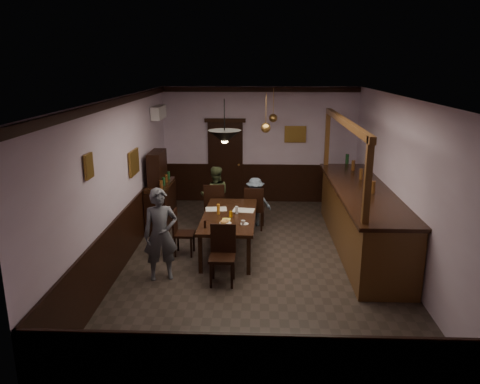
{
  "coord_description": "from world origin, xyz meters",
  "views": [
    {
      "loc": [
        -0.06,
        -8.02,
        3.57
      ],
      "look_at": [
        -0.39,
        0.71,
        1.15
      ],
      "focal_mm": 35.0,
      "sensor_mm": 36.0,
      "label": 1
    }
  ],
  "objects_px": {
    "coffee_cup": "(243,222)",
    "soda_can": "(231,214)",
    "dining_table": "(229,218)",
    "person_seated_left": "(215,196)",
    "pendant_iron": "(225,137)",
    "person_seated_right": "(255,202)",
    "chair_side": "(180,230)",
    "pendant_brass_mid": "(266,128)",
    "pendant_brass_far": "(273,118)",
    "chair_far_right": "(254,206)",
    "chair_near": "(223,252)",
    "person_standing": "(161,234)",
    "sideboard": "(160,197)",
    "bar_counter": "(361,217)",
    "chair_far_left": "(214,204)"
  },
  "relations": [
    {
      "from": "chair_near",
      "to": "coffee_cup",
      "type": "distance_m",
      "value": 0.85
    },
    {
      "from": "chair_near",
      "to": "chair_side",
      "type": "relative_size",
      "value": 1.12
    },
    {
      "from": "coffee_cup",
      "to": "pendant_iron",
      "type": "bearing_deg",
      "value": -142.68
    },
    {
      "from": "coffee_cup",
      "to": "person_standing",
      "type": "bearing_deg",
      "value": -153.31
    },
    {
      "from": "person_seated_right",
      "to": "sideboard",
      "type": "relative_size",
      "value": 0.64
    },
    {
      "from": "bar_counter",
      "to": "pendant_brass_far",
      "type": "relative_size",
      "value": 5.64
    },
    {
      "from": "coffee_cup",
      "to": "chair_far_right",
      "type": "bearing_deg",
      "value": 85.55
    },
    {
      "from": "pendant_iron",
      "to": "person_standing",
      "type": "bearing_deg",
      "value": -158.12
    },
    {
      "from": "sideboard",
      "to": "pendant_brass_mid",
      "type": "height_order",
      "value": "pendant_brass_mid"
    },
    {
      "from": "person_seated_right",
      "to": "chair_far_right",
      "type": "bearing_deg",
      "value": 83.97
    },
    {
      "from": "chair_far_left",
      "to": "sideboard",
      "type": "xyz_separation_m",
      "value": [
        -1.21,
        0.09,
        0.12
      ]
    },
    {
      "from": "dining_table",
      "to": "person_seated_left",
      "type": "xyz_separation_m",
      "value": [
        -0.41,
        1.56,
        -0.01
      ]
    },
    {
      "from": "person_standing",
      "to": "bar_counter",
      "type": "height_order",
      "value": "bar_counter"
    },
    {
      "from": "chair_far_right",
      "to": "sideboard",
      "type": "height_order",
      "value": "sideboard"
    },
    {
      "from": "chair_near",
      "to": "person_seated_left",
      "type": "bearing_deg",
      "value": 98.86
    },
    {
      "from": "chair_far_left",
      "to": "person_seated_right",
      "type": "distance_m",
      "value": 0.93
    },
    {
      "from": "chair_side",
      "to": "coffee_cup",
      "type": "bearing_deg",
      "value": -107.15
    },
    {
      "from": "coffee_cup",
      "to": "soda_can",
      "type": "distance_m",
      "value": 0.5
    },
    {
      "from": "chair_far_right",
      "to": "sideboard",
      "type": "distance_m",
      "value": 2.1
    },
    {
      "from": "bar_counter",
      "to": "pendant_iron",
      "type": "height_order",
      "value": "pendant_iron"
    },
    {
      "from": "dining_table",
      "to": "chair_far_left",
      "type": "distance_m",
      "value": 1.34
    },
    {
      "from": "coffee_cup",
      "to": "pendant_brass_mid",
      "type": "relative_size",
      "value": 0.1
    },
    {
      "from": "person_seated_right",
      "to": "coffee_cup",
      "type": "xyz_separation_m",
      "value": [
        -0.2,
        -2.12,
        0.25
      ]
    },
    {
      "from": "pendant_iron",
      "to": "pendant_brass_far",
      "type": "relative_size",
      "value": 0.9
    },
    {
      "from": "dining_table",
      "to": "sideboard",
      "type": "distance_m",
      "value": 2.12
    },
    {
      "from": "chair_near",
      "to": "pendant_brass_mid",
      "type": "height_order",
      "value": "pendant_brass_mid"
    },
    {
      "from": "chair_near",
      "to": "sideboard",
      "type": "height_order",
      "value": "sideboard"
    },
    {
      "from": "chair_side",
      "to": "coffee_cup",
      "type": "distance_m",
      "value": 1.32
    },
    {
      "from": "chair_side",
      "to": "person_seated_left",
      "type": "relative_size",
      "value": 0.65
    },
    {
      "from": "person_standing",
      "to": "pendant_brass_far",
      "type": "relative_size",
      "value": 1.96
    },
    {
      "from": "person_seated_right",
      "to": "soda_can",
      "type": "height_order",
      "value": "person_seated_right"
    },
    {
      "from": "sideboard",
      "to": "person_seated_left",
      "type": "bearing_deg",
      "value": 9.24
    },
    {
      "from": "bar_counter",
      "to": "chair_far_right",
      "type": "bearing_deg",
      "value": 155.29
    },
    {
      "from": "coffee_cup",
      "to": "pendant_brass_far",
      "type": "bearing_deg",
      "value": 80.75
    },
    {
      "from": "bar_counter",
      "to": "person_seated_left",
      "type": "bearing_deg",
      "value": 157.02
    },
    {
      "from": "person_seated_left",
      "to": "pendant_brass_mid",
      "type": "xyz_separation_m",
      "value": [
        1.11,
        -0.62,
        1.62
      ]
    },
    {
      "from": "dining_table",
      "to": "pendant_iron",
      "type": "bearing_deg",
      "value": -91.31
    },
    {
      "from": "pendant_brass_far",
      "to": "chair_near",
      "type": "bearing_deg",
      "value": -103.04
    },
    {
      "from": "chair_far_left",
      "to": "pendant_brass_far",
      "type": "xyz_separation_m",
      "value": [
        1.3,
        1.39,
        1.73
      ]
    },
    {
      "from": "chair_near",
      "to": "person_seated_right",
      "type": "xyz_separation_m",
      "value": [
        0.52,
        2.86,
        0.01
      ]
    },
    {
      "from": "dining_table",
      "to": "pendant_brass_mid",
      "type": "height_order",
      "value": "pendant_brass_mid"
    },
    {
      "from": "person_seated_right",
      "to": "pendant_brass_far",
      "type": "xyz_separation_m",
      "value": [
        0.41,
        1.13,
        1.74
      ]
    },
    {
      "from": "person_seated_right",
      "to": "sideboard",
      "type": "bearing_deg",
      "value": 1.39
    },
    {
      "from": "chair_side",
      "to": "pendant_brass_mid",
      "type": "relative_size",
      "value": 1.09
    },
    {
      "from": "pendant_iron",
      "to": "pendant_brass_far",
      "type": "xyz_separation_m",
      "value": [
        0.91,
        3.47,
        -0.08
      ]
    },
    {
      "from": "chair_side",
      "to": "pendant_iron",
      "type": "xyz_separation_m",
      "value": [
        0.91,
        -0.62,
        1.89
      ]
    },
    {
      "from": "chair_side",
      "to": "soda_can",
      "type": "xyz_separation_m",
      "value": [
        0.97,
        0.03,
        0.33
      ]
    },
    {
      "from": "person_seated_right",
      "to": "sideboard",
      "type": "height_order",
      "value": "sideboard"
    },
    {
      "from": "chair_near",
      "to": "pendant_iron",
      "type": "xyz_separation_m",
      "value": [
        0.01,
        0.52,
        1.84
      ]
    },
    {
      "from": "dining_table",
      "to": "person_seated_left",
      "type": "distance_m",
      "value": 1.61
    }
  ]
}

